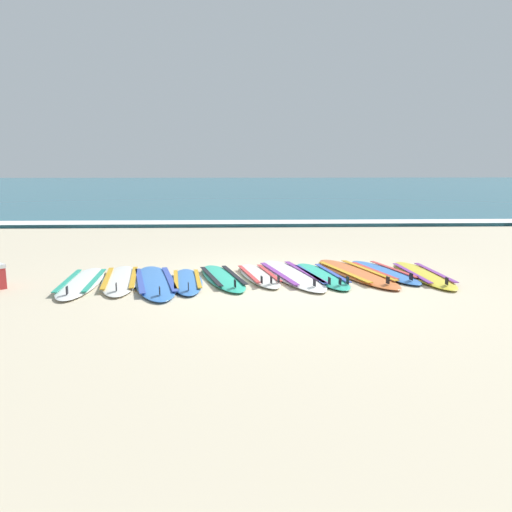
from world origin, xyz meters
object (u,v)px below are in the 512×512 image
Objects in this scene: surfboard_6 at (291,274)px; surfboard_7 at (321,275)px; surfboard_0 at (82,282)px; surfboard_3 at (187,281)px; surfboard_1 at (121,280)px; surfboard_8 at (356,273)px; surfboard_5 at (259,275)px; surfboard_10 at (423,275)px; surfboard_2 at (155,282)px; surfboard_9 at (384,272)px; surfboard_4 at (223,278)px.

surfboard_7 is at bearing -11.91° from surfboard_6.
surfboard_0 is 3.85m from surfboard_7.
surfboard_0 and surfboard_3 have the same top height.
surfboard_1 is 0.88× the size of surfboard_8.
surfboard_0 and surfboard_1 have the same top height.
surfboard_3 is at bearing -162.01° from surfboard_5.
surfboard_0 is 0.99× the size of surfboard_1.
surfboard_3 is 0.86× the size of surfboard_10.
surfboard_2 is at bearing -16.41° from surfboard_1.
surfboard_7 is 1.02× the size of surfboard_9.
surfboard_10 is (4.42, 0.35, 0.00)m from surfboard_2.
surfboard_2 is 1.19× the size of surfboard_4.
surfboard_5 and surfboard_7 have the same top height.
surfboard_3 is at bearing -169.61° from surfboard_8.
surfboard_2 is 1.19× the size of surfboard_7.
surfboard_5 is (1.66, 0.40, 0.00)m from surfboard_2.
surfboard_9 and surfboard_10 have the same top height.
surfboard_3 is at bearing -165.95° from surfboard_6.
surfboard_4 and surfboard_5 have the same top height.
surfboard_6 is at bearing -175.38° from surfboard_8.
surfboard_8 is (2.26, 0.28, -0.00)m from surfboard_4.
surfboard_5 is at bearing -174.47° from surfboard_9.
surfboard_8 and surfboard_9 have the same top height.
surfboard_4 is at bearing -172.83° from surfboard_8.
surfboard_4 is at bearing -178.29° from surfboard_10.
surfboard_10 is (0.60, -0.25, -0.00)m from surfboard_9.
surfboard_1 and surfboard_5 have the same top height.
surfboard_1 is at bearing -176.88° from surfboard_7.
surfboard_10 is (3.36, 0.10, -0.00)m from surfboard_4.
surfboard_2 is 3.87m from surfboard_9.
surfboard_4 is 1.17m from surfboard_6.
surfboard_10 is (4.99, 0.19, 0.00)m from surfboard_1.
surfboard_1 is 1.08× the size of surfboard_9.
surfboard_2 is 1.30× the size of surfboard_5.
surfboard_5 is at bearing 179.11° from surfboard_10.
surfboard_2 and surfboard_10 have the same top height.
surfboard_9 is (3.82, 0.61, 0.00)m from surfboard_2.
surfboard_4 is at bearing -166.58° from surfboard_5.
surfboard_7 is 0.83× the size of surfboard_8.
surfboard_9 is (0.50, 0.07, 0.00)m from surfboard_8.
surfboard_2 is at bearing -168.50° from surfboard_6.
surfboard_8 is at bearing 170.44° from surfboard_10.
surfboard_4 is at bearing 22.65° from surfboard_3.
surfboard_4 and surfboard_9 have the same top height.
surfboard_3 is at bearing -7.77° from surfboard_1.
surfboard_3 is 0.60m from surfboard_4.
surfboard_1 is (0.57, 0.17, 0.00)m from surfboard_0.
surfboard_10 is (2.21, -0.09, 0.00)m from surfboard_6.
surfboard_3 and surfboard_10 have the same top height.
surfboard_6 is (2.21, 0.45, -0.00)m from surfboard_2.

